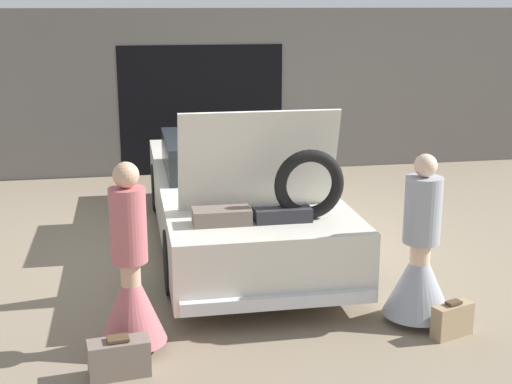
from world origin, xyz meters
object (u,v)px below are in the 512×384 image
object	(u,v)px
person_left	(131,285)
suitcase_beside_right_person	(452,320)
person_right	(419,264)
suitcase_beside_left_person	(119,358)
car	(236,195)

from	to	relation	value
person_left	suitcase_beside_right_person	distance (m)	2.84
person_right	suitcase_beside_left_person	xyz separation A→B (m)	(-2.73, -0.53, -0.41)
car	person_left	distance (m)	2.98
person_right	suitcase_beside_right_person	world-z (taller)	person_right
person_right	car	bearing A→B (deg)	38.02
person_left	person_right	size ratio (longest dim) A/B	1.03
suitcase_beside_left_person	suitcase_beside_right_person	xyz separation A→B (m)	(2.91, 0.17, 0.00)
person_right	suitcase_beside_right_person	xyz separation A→B (m)	(0.19, -0.36, -0.41)
car	person_right	bearing A→B (deg)	-63.32
person_right	suitcase_beside_left_person	distance (m)	2.81
person_left	suitcase_beside_left_person	world-z (taller)	person_left
suitcase_beside_left_person	suitcase_beside_right_person	world-z (taller)	same
car	suitcase_beside_right_person	world-z (taller)	car
person_right	person_left	bearing A→B (deg)	103.35
person_left	suitcase_beside_right_person	xyz separation A→B (m)	(2.79, -0.26, -0.44)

